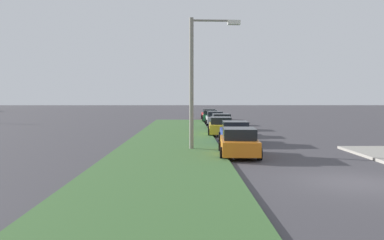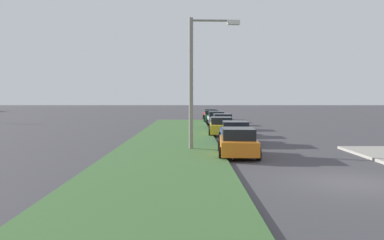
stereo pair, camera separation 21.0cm
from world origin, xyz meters
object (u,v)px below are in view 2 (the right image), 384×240
(parked_car_red, at_px, (211,114))
(parked_car_black, at_px, (222,122))
(parked_car_silver, at_px, (216,118))
(parked_car_blue, at_px, (235,133))
(parked_car_orange, at_px, (238,143))
(streetlight, at_px, (197,73))
(parked_car_green, at_px, (212,116))
(parked_car_yellow, at_px, (221,126))

(parked_car_red, bearing_deg, parked_car_black, 179.73)
(parked_car_silver, xyz_separation_m, parked_car_red, (11.45, 0.07, 0.00))
(parked_car_silver, bearing_deg, parked_car_blue, -179.67)
(parked_car_black, bearing_deg, parked_car_orange, 177.75)
(parked_car_black, xyz_separation_m, parked_car_red, (17.96, 0.26, 0.00))
(streetlight, bearing_deg, parked_car_red, -4.00)
(parked_car_blue, xyz_separation_m, streetlight, (-3.65, 2.54, 3.67))
(parked_car_blue, xyz_separation_m, parked_car_red, (30.52, 0.15, 0.00))
(parked_car_green, height_order, streetlight, streetlight)
(streetlight, bearing_deg, parked_car_blue, -34.91)
(parked_car_black, bearing_deg, parked_car_blue, 179.08)
(parked_car_orange, distance_m, streetlight, 4.85)
(parked_car_green, xyz_separation_m, parked_car_red, (5.89, -0.11, 0.00))
(parked_car_red, bearing_deg, parked_car_silver, 179.23)
(parked_car_yellow, bearing_deg, parked_car_black, -2.55)
(parked_car_green, bearing_deg, parked_car_orange, -178.46)
(parked_car_blue, bearing_deg, parked_car_orange, 177.48)
(parked_car_orange, height_order, parked_car_silver, same)
(parked_car_yellow, bearing_deg, parked_car_silver, 0.79)
(parked_car_silver, distance_m, parked_car_green, 5.56)
(parked_car_red, height_order, streetlight, streetlight)
(parked_car_red, xyz_separation_m, streetlight, (-34.16, 2.39, 3.67))
(parked_car_silver, xyz_separation_m, parked_car_green, (5.56, 0.18, 0.00))
(parked_car_red, bearing_deg, streetlight, 174.88)
(parked_car_blue, relative_size, parked_car_silver, 1.01)
(parked_car_orange, height_order, parked_car_black, same)
(parked_car_orange, bearing_deg, parked_car_green, 2.54)
(parked_car_blue, relative_size, parked_car_yellow, 1.00)
(parked_car_green, relative_size, streetlight, 0.58)
(parked_car_blue, height_order, parked_car_black, same)
(parked_car_silver, height_order, parked_car_green, same)
(parked_car_blue, height_order, parked_car_green, same)
(parked_car_black, distance_m, parked_car_red, 17.96)
(parked_car_blue, distance_m, parked_car_black, 12.56)
(parked_car_blue, xyz_separation_m, parked_car_black, (12.56, -0.11, 0.00))
(streetlight, bearing_deg, parked_car_orange, -139.54)
(parked_car_green, distance_m, streetlight, 28.60)
(parked_car_yellow, height_order, parked_car_silver, same)
(parked_car_green, bearing_deg, parked_car_black, -176.27)
(parked_car_orange, relative_size, parked_car_green, 1.01)
(parked_car_black, xyz_separation_m, parked_car_green, (12.07, 0.37, 0.00))
(parked_car_yellow, height_order, streetlight, streetlight)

